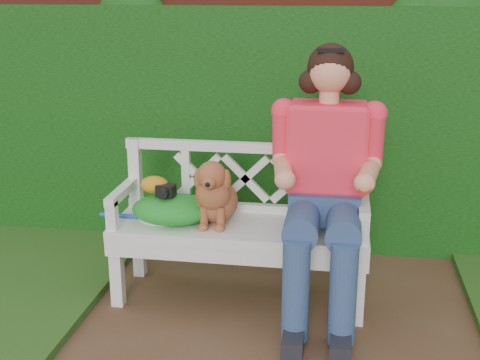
# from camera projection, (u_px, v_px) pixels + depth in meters

# --- Properties ---
(brick_wall) EXTENTS (10.00, 0.30, 2.20)m
(brick_wall) POSITION_uv_depth(u_px,v_px,m) (301.00, 91.00, 4.59)
(brick_wall) COLOR maroon
(brick_wall) RESTS_ON ground
(ivy_hedge) EXTENTS (10.00, 0.18, 1.70)m
(ivy_hedge) POSITION_uv_depth(u_px,v_px,m) (298.00, 132.00, 4.46)
(ivy_hedge) COLOR #1E6318
(ivy_hedge) RESTS_ON ground
(garden_bench) EXTENTS (1.61, 0.70, 0.48)m
(garden_bench) POSITION_uv_depth(u_px,v_px,m) (240.00, 261.00, 3.85)
(garden_bench) COLOR white
(garden_bench) RESTS_ON ground
(seated_woman) EXTENTS (0.71, 0.92, 1.57)m
(seated_woman) POSITION_uv_depth(u_px,v_px,m) (326.00, 179.00, 3.60)
(seated_woman) COLOR #FD4051
(seated_woman) RESTS_ON ground
(dog) EXTENTS (0.36, 0.43, 0.41)m
(dog) POSITION_uv_depth(u_px,v_px,m) (215.00, 190.00, 3.74)
(dog) COLOR #AF6837
(dog) RESTS_ON garden_bench
(tennis_racket) EXTENTS (0.61, 0.42, 0.03)m
(tennis_racket) POSITION_uv_depth(u_px,v_px,m) (158.00, 218.00, 3.84)
(tennis_racket) COLOR white
(tennis_racket) RESTS_ON garden_bench
(green_bag) EXTENTS (0.56, 0.48, 0.16)m
(green_bag) POSITION_uv_depth(u_px,v_px,m) (172.00, 208.00, 3.80)
(green_bag) COLOR #266826
(green_bag) RESTS_ON garden_bench
(camera_item) EXTENTS (0.11, 0.09, 0.07)m
(camera_item) POSITION_uv_depth(u_px,v_px,m) (166.00, 190.00, 3.75)
(camera_item) COLOR black
(camera_item) RESTS_ON green_bag
(baseball_glove) EXTENTS (0.20, 0.17, 0.11)m
(baseball_glove) POSITION_uv_depth(u_px,v_px,m) (155.00, 185.00, 3.79)
(baseball_glove) COLOR #C47D17
(baseball_glove) RESTS_ON green_bag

